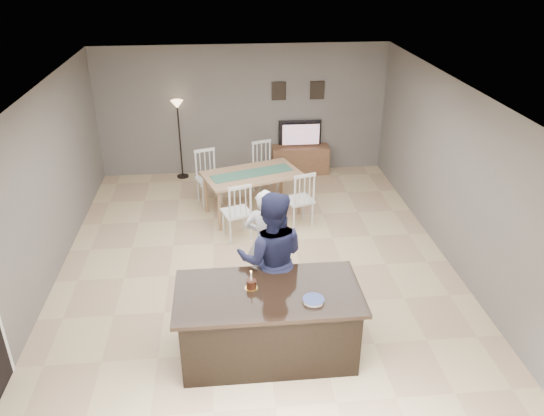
{
  "coord_description": "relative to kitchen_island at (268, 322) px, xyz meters",
  "views": [
    {
      "loc": [
        -0.44,
        -6.78,
        4.47
      ],
      "look_at": [
        0.19,
        -0.3,
        1.21
      ],
      "focal_mm": 35.0,
      "sensor_mm": 36.0,
      "label": 1
    }
  ],
  "objects": [
    {
      "name": "floor",
      "position": [
        0.0,
        1.8,
        -0.45
      ],
      "size": [
        8.0,
        8.0,
        0.0
      ],
      "primitive_type": "plane",
      "color": "#D3B887",
      "rests_on": "ground"
    },
    {
      "name": "room_shell",
      "position": [
        0.0,
        1.8,
        1.22
      ],
      "size": [
        8.0,
        8.0,
        8.0
      ],
      "color": "slate",
      "rests_on": "floor"
    },
    {
      "name": "kitchen_island",
      "position": [
        0.0,
        0.0,
        0.0
      ],
      "size": [
        2.15,
        1.1,
        0.9
      ],
      "color": "black",
      "rests_on": "floor"
    },
    {
      "name": "tv_console",
      "position": [
        1.2,
        5.57,
        -0.15
      ],
      "size": [
        1.2,
        0.4,
        0.6
      ],
      "primitive_type": "cube",
      "color": "brown",
      "rests_on": "floor"
    },
    {
      "name": "television",
      "position": [
        1.2,
        5.64,
        0.41
      ],
      "size": [
        0.91,
        0.12,
        0.53
      ],
      "primitive_type": "imported",
      "rotation": [
        0.0,
        0.0,
        3.14
      ],
      "color": "black",
      "rests_on": "tv_console"
    },
    {
      "name": "tv_screen_glow",
      "position": [
        1.2,
        5.56,
        0.42
      ],
      "size": [
        0.78,
        0.0,
        0.78
      ],
      "primitive_type": "plane",
      "rotation": [
        1.57,
        0.0,
        3.14
      ],
      "color": "orange",
      "rests_on": "tv_console"
    },
    {
      "name": "picture_frames",
      "position": [
        1.15,
        5.78,
        1.3
      ],
      "size": [
        1.1,
        0.02,
        0.38
      ],
      "color": "black",
      "rests_on": "room_shell"
    },
    {
      "name": "woman",
      "position": [
        0.08,
        1.35,
        0.32
      ],
      "size": [
        0.64,
        0.5,
        1.56
      ],
      "primitive_type": "imported",
      "rotation": [
        0.0,
        0.0,
        2.9
      ],
      "color": "silver",
      "rests_on": "floor"
    },
    {
      "name": "man",
      "position": [
        0.1,
        0.67,
        0.46
      ],
      "size": [
        0.97,
        0.79,
        1.83
      ],
      "primitive_type": "imported",
      "rotation": [
        0.0,
        0.0,
        3.02
      ],
      "color": "#1B1E3C",
      "rests_on": "floor"
    },
    {
      "name": "birthday_cake",
      "position": [
        -0.19,
        0.08,
        0.5
      ],
      "size": [
        0.15,
        0.15,
        0.24
      ],
      "color": "yellow",
      "rests_on": "kitchen_island"
    },
    {
      "name": "plate_stack",
      "position": [
        0.49,
        -0.24,
        0.46
      ],
      "size": [
        0.24,
        0.24,
        0.04
      ],
      "color": "white",
      "rests_on": "kitchen_island"
    },
    {
      "name": "dining_table",
      "position": [
        0.05,
        3.75,
        0.2
      ],
      "size": [
        2.12,
        2.31,
        1.03
      ],
      "rotation": [
        0.0,
        0.0,
        0.32
      ],
      "color": "#9F7F56",
      "rests_on": "floor"
    },
    {
      "name": "floor_lamp",
      "position": [
        -1.33,
        5.59,
        0.83
      ],
      "size": [
        0.25,
        0.25,
        1.66
      ],
      "color": "black",
      "rests_on": "floor"
    }
  ]
}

